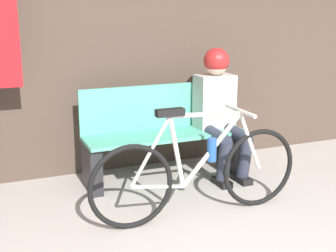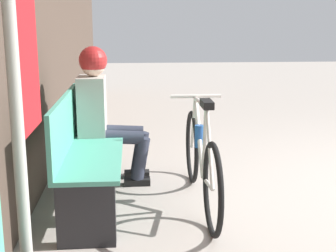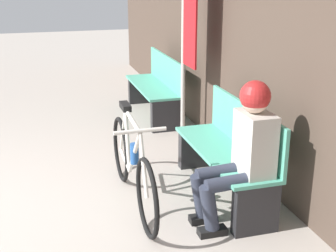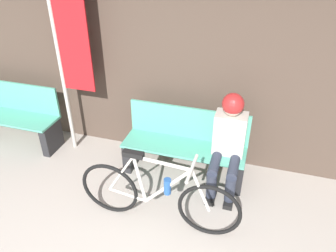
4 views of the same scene
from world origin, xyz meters
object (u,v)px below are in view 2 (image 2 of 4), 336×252
bicycle (201,159)px  person_seated (103,106)px  park_bench_near (86,157)px  banner_pole (18,0)px

bicycle → person_seated: (0.56, 0.74, 0.31)m
park_bench_near → bicycle: size_ratio=0.87×
park_bench_near → person_seated: 0.59m
banner_pole → bicycle: bearing=-34.5°
park_bench_near → banner_pole: 1.77m
park_bench_near → bicycle: (-0.06, -0.84, -0.02)m
bicycle → park_bench_near: bearing=86.2°
bicycle → person_seated: person_seated is taller
park_bench_near → banner_pole: (-1.42, 0.09, 1.06)m
park_bench_near → bicycle: bicycle is taller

